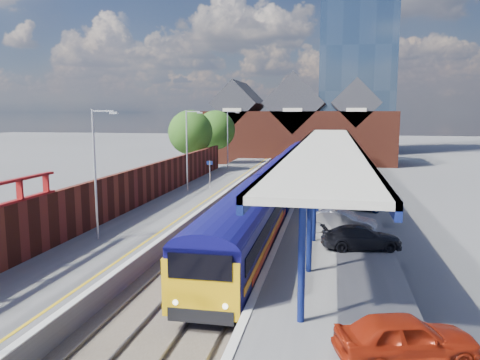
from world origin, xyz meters
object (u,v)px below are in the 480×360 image
object	(u,v)px
lamp_post_c	(188,145)
platform_sign	(210,170)
lamp_post_b	(97,166)
parked_car_silver	(341,221)
parked_car_blue	(362,202)
lamp_post_d	(229,136)
parked_car_dark	(361,237)
train	(289,168)
parked_car_red	(406,338)

from	to	relation	value
lamp_post_c	platform_sign	size ratio (longest dim) A/B	2.80
lamp_post_b	parked_car_silver	bearing A→B (deg)	17.74
parked_car_blue	platform_sign	bearing A→B (deg)	74.07
lamp_post_d	parked_car_dark	distance (m)	34.14
lamp_post_d	platform_sign	size ratio (longest dim) A/B	2.80
lamp_post_b	lamp_post_c	bearing A→B (deg)	90.00
lamp_post_b	lamp_post_c	world-z (taller)	same
lamp_post_d	parked_car_blue	xyz separation A→B (m)	(14.36, -21.25, -3.46)
train	parked_car_blue	bearing A→B (deg)	-65.57
lamp_post_b	lamp_post_d	bearing A→B (deg)	90.00
parked_car_silver	parked_car_blue	world-z (taller)	parked_car_silver
parked_car_dark	train	bearing A→B (deg)	2.59
train	lamp_post_c	distance (m)	12.34
parked_car_red	parked_car_blue	distance (m)	20.65
lamp_post_b	parked_car_red	size ratio (longest dim) A/B	1.79
train	parked_car_blue	distance (m)	15.75
parked_car_silver	parked_car_blue	xyz separation A→B (m)	(1.52, 6.64, -0.11)
lamp_post_b	parked_car_blue	bearing A→B (deg)	36.81
train	lamp_post_b	xyz separation A→B (m)	(-7.86, -25.08, 2.87)
lamp_post_c	parked_car_blue	distance (m)	15.68
lamp_post_c	parked_car_silver	distance (m)	17.82
lamp_post_b	parked_car_silver	xyz separation A→B (m)	(12.84, 4.11, -3.35)
platform_sign	parked_car_dark	distance (m)	21.12
parked_car_silver	parked_car_red	bearing A→B (deg)	-161.19
lamp_post_c	parked_car_dark	distance (m)	20.69
parked_car_dark	lamp_post_c	bearing A→B (deg)	31.28
lamp_post_c	lamp_post_d	xyz separation A→B (m)	(0.00, 16.00, 0.00)
lamp_post_c	platform_sign	xyz separation A→B (m)	(1.36, 2.00, -2.30)
train	platform_sign	size ratio (longest dim) A/B	26.37
lamp_post_d	platform_sign	xyz separation A→B (m)	(1.36, -14.00, -2.30)
parked_car_blue	lamp_post_c	bearing A→B (deg)	83.13
lamp_post_c	parked_car_blue	xyz separation A→B (m)	(14.36, -5.25, -3.46)
lamp_post_c	parked_car_red	world-z (taller)	lamp_post_c
lamp_post_d	parked_car_silver	bearing A→B (deg)	-65.28
parked_car_red	platform_sign	bearing A→B (deg)	8.14
parked_car_silver	lamp_post_c	bearing A→B (deg)	59.78
lamp_post_c	parked_car_blue	size ratio (longest dim) A/B	1.84
train	parked_car_red	size ratio (longest dim) A/B	16.82
lamp_post_b	platform_sign	xyz separation A→B (m)	(1.36, 18.00, -2.30)
lamp_post_b	parked_car_blue	world-z (taller)	lamp_post_b
train	lamp_post_d	world-z (taller)	lamp_post_d
lamp_post_b	parked_car_dark	size ratio (longest dim) A/B	1.75
lamp_post_d	parked_car_dark	xyz separation A→B (m)	(13.78, -31.05, -3.41)
parked_car_red	parked_car_silver	xyz separation A→B (m)	(-1.53, 14.01, -0.02)
train	parked_car_dark	size ratio (longest dim) A/B	16.48
parked_car_red	parked_car_blue	world-z (taller)	parked_car_red
lamp_post_c	lamp_post_d	bearing A→B (deg)	90.00
lamp_post_c	platform_sign	world-z (taller)	lamp_post_c
lamp_post_d	parked_car_red	world-z (taller)	lamp_post_d
platform_sign	parked_car_silver	size ratio (longest dim) A/B	0.64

